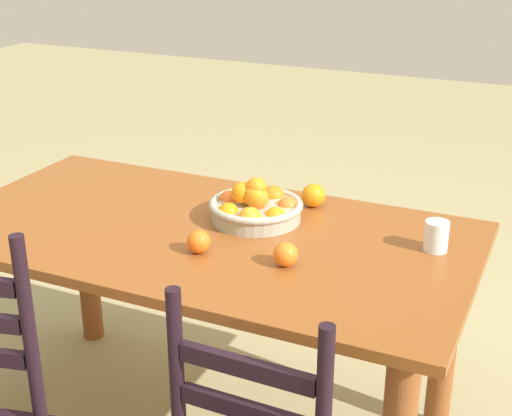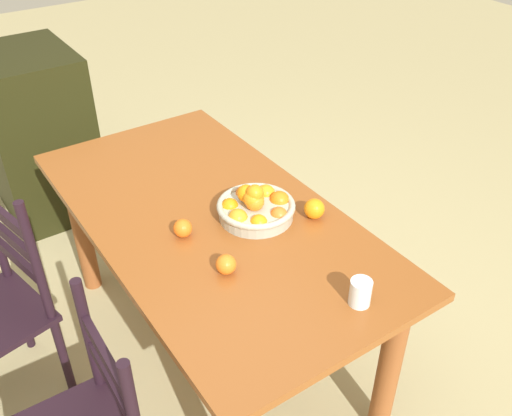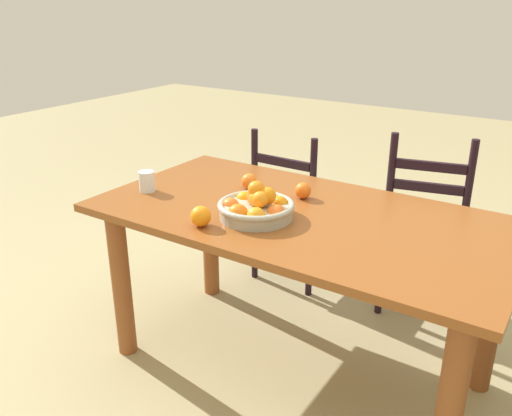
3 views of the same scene
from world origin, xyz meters
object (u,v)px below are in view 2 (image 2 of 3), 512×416
object	(u,v)px
cabinet	(38,135)
drinking_glass	(360,292)
orange_loose_2	(314,209)
dining_table	(211,240)
orange_loose_0	(183,228)
orange_loose_1	(226,264)
fruit_bowl	(256,206)

from	to	relation	value
cabinet	drinking_glass	xyz separation A→B (m)	(-2.25, -0.40, 0.31)
orange_loose_2	drinking_glass	size ratio (longest dim) A/B	0.87
dining_table	orange_loose_0	distance (m)	0.23
orange_loose_2	orange_loose_0	bearing A→B (deg)	69.29
dining_table	cabinet	size ratio (longest dim) A/B	1.70
cabinet	drinking_glass	world-z (taller)	cabinet
dining_table	orange_loose_1	bearing A→B (deg)	159.32
fruit_bowl	orange_loose_1	xyz separation A→B (m)	(-0.21, 0.26, -0.01)
orange_loose_1	drinking_glass	bearing A→B (deg)	-142.85
fruit_bowl	orange_loose_2	distance (m)	0.22
fruit_bowl	orange_loose_1	world-z (taller)	fruit_bowl
cabinet	orange_loose_0	xyz separation A→B (m)	(-1.63, -0.11, 0.30)
drinking_glass	orange_loose_0	bearing A→B (deg)	25.68
orange_loose_2	drinking_glass	distance (m)	0.47
cabinet	orange_loose_0	distance (m)	1.67
orange_loose_0	orange_loose_2	xyz separation A→B (m)	(-0.18, -0.47, 0.00)
cabinet	orange_loose_1	bearing A→B (deg)	-176.56
fruit_bowl	drinking_glass	distance (m)	0.57
fruit_bowl	drinking_glass	world-z (taller)	fruit_bowl
dining_table	drinking_glass	size ratio (longest dim) A/B	18.41
orange_loose_1	drinking_glass	distance (m)	0.45
fruit_bowl	drinking_glass	bearing A→B (deg)	-179.11
dining_table	fruit_bowl	world-z (taller)	fruit_bowl
fruit_bowl	orange_loose_0	bearing A→B (deg)	80.60
orange_loose_0	cabinet	bearing A→B (deg)	3.77
dining_table	orange_loose_1	xyz separation A→B (m)	(-0.33, 0.12, 0.17)
dining_table	orange_loose_2	bearing A→B (deg)	-127.55
cabinet	drinking_glass	bearing A→B (deg)	-170.39
dining_table	drinking_glass	distance (m)	0.72
drinking_glass	dining_table	bearing A→B (deg)	12.17
dining_table	fruit_bowl	size ratio (longest dim) A/B	5.54
orange_loose_0	orange_loose_1	world-z (taller)	same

